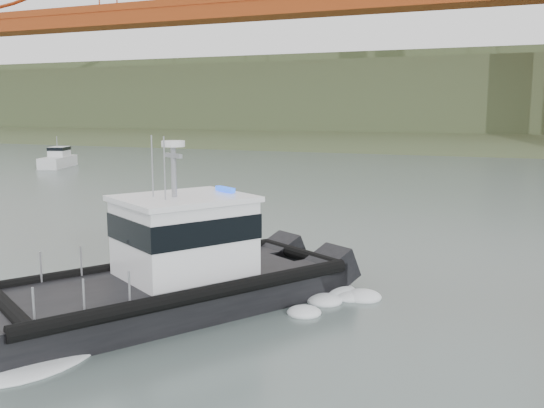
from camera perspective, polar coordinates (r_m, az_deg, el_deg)
The scene contains 4 objects.
ground at distance 20.33m, azimuth -7.05°, elevation -9.75°, with size 400.00×400.00×0.00m, color slate.
headlands at distance 142.52m, azimuth 18.96°, elevation 8.64°, with size 500.00×105.36×27.12m.
patrol_boat at distance 20.03m, azimuth -9.11°, elevation -5.82°, with size 9.65×12.26×5.69m.
motorboat at distance 73.01m, azimuth -19.47°, elevation 4.00°, with size 4.36×6.89×3.60m.
Camera 1 is at (9.61, -16.70, 6.47)m, focal length 40.00 mm.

